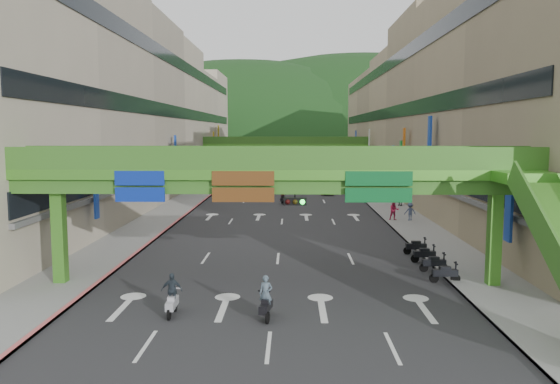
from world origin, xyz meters
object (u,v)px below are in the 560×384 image
at_px(scooter_rider_near, 266,299).
at_px(scooter_rider_mid, 283,195).
at_px(car_yellow, 326,189).
at_px(pedestrian_red, 394,212).
at_px(overpass_near, 294,186).
at_px(car_silver, 256,187).

distance_m(scooter_rider_near, scooter_rider_mid, 36.71).
xyz_separation_m(car_yellow, pedestrian_red, (4.65, -21.24, 0.18)).
bearing_deg(car_yellow, scooter_rider_near, -102.76).
xyz_separation_m(overpass_near, scooter_rider_mid, (-1.03, 32.33, -4.17)).
relative_size(overpass_near, car_yellow, 6.88).
relative_size(car_yellow, pedestrian_red, 2.32).
bearing_deg(car_silver, pedestrian_red, -67.86).
bearing_deg(car_silver, scooter_rider_near, -95.03).
bearing_deg(scooter_rider_near, scooter_rider_mid, 89.79).
height_order(car_yellow, pedestrian_red, pedestrian_red).
xyz_separation_m(overpass_near, pedestrian_red, (8.87, 20.84, -4.33)).
bearing_deg(scooter_rider_mid, overpass_near, -88.17).
xyz_separation_m(scooter_rider_near, pedestrian_red, (10.03, 25.22, 0.02)).
bearing_deg(scooter_rider_mid, scooter_rider_near, -90.21).
xyz_separation_m(scooter_rider_near, car_yellow, (5.38, 46.46, -0.16)).
bearing_deg(overpass_near, car_silver, 96.26).
distance_m(overpass_near, pedestrian_red, 23.06).
bearing_deg(scooter_rider_mid, pedestrian_red, -49.24).
distance_m(scooter_rider_mid, car_silver, 11.35).
relative_size(scooter_rider_mid, pedestrian_red, 1.15).
height_order(scooter_rider_near, pedestrian_red, scooter_rider_near).
distance_m(overpass_near, scooter_rider_mid, 32.61).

